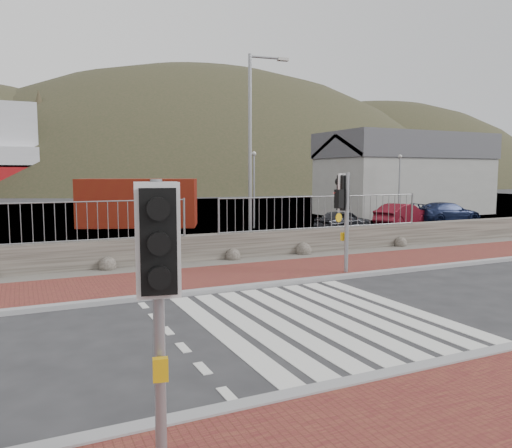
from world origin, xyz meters
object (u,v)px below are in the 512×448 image
traffic_signal_near (158,264)px  streetlight (253,143)px  car_c (447,213)px  shipping_container (139,203)px  car_b (402,214)px  car_a (343,221)px  traffic_signal_far (346,201)px

traffic_signal_near → streetlight: size_ratio=0.40×
car_c → shipping_container: bearing=74.9°
traffic_signal_near → shipping_container: size_ratio=0.45×
traffic_signal_near → streetlight: streetlight is taller
shipping_container → car_b: 14.90m
traffic_signal_near → car_a: bearing=61.4°
shipping_container → car_b: (13.63, -5.99, -0.70)m
traffic_signal_far → car_a: (6.42, 9.20, -1.59)m
traffic_signal_near → car_c: traffic_signal_near is taller
traffic_signal_near → car_a: 21.39m
traffic_signal_near → car_a: (13.70, 16.36, -1.52)m
traffic_signal_near → shipping_container: (4.81, 23.35, -0.75)m
streetlight → car_b: 13.55m
traffic_signal_far → car_c: traffic_signal_far is taller
car_a → car_c: 8.26m
traffic_signal_far → car_c: bearing=-161.7°
shipping_container → car_b: size_ratio=1.68×
car_a → car_b: (4.74, 1.01, 0.07)m
streetlight → shipping_container: (-1.72, 11.49, -2.70)m
traffic_signal_near → streetlight: bearing=72.5°
traffic_signal_far → car_a: size_ratio=0.92×
traffic_signal_near → car_b: traffic_signal_near is taller
traffic_signal_far → streetlight: (-0.75, 4.71, 1.88)m
shipping_container → traffic_signal_near: bearing=-79.9°
traffic_signal_far → streetlight: 5.13m
streetlight → car_c: size_ratio=1.68×
traffic_signal_far → car_c: size_ratio=0.70×
streetlight → shipping_container: 11.93m
traffic_signal_near → car_a: traffic_signal_near is taller
traffic_signal_far → streetlight: streetlight is taller
traffic_signal_far → shipping_container: traffic_signal_far is taller
streetlight → car_a: streetlight is taller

